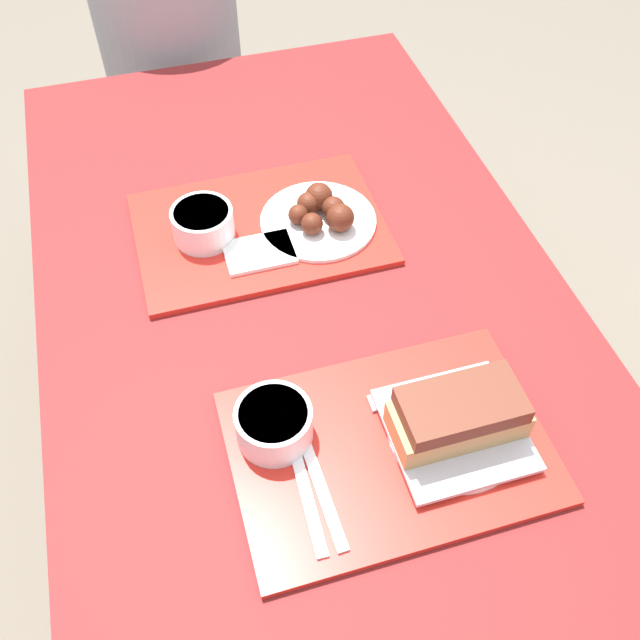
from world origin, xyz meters
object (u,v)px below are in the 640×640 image
(tray_far, at_px, (260,229))
(wings_plate_far, at_px, (320,214))
(bowl_coleslaw_far, at_px, (203,223))
(tray_near, at_px, (389,447))
(bowl_coleslaw_near, at_px, (274,423))
(person_seated_across, at_px, (167,23))
(brisket_sandwich_plate, at_px, (457,420))

(tray_far, distance_m, wings_plate_far, 0.11)
(wings_plate_far, bearing_deg, tray_far, 169.30)
(bowl_coleslaw_far, bearing_deg, tray_near, -70.69)
(tray_near, xyz_separation_m, bowl_coleslaw_near, (-0.15, 0.06, 0.04))
(bowl_coleslaw_near, bearing_deg, wings_plate_far, 65.33)
(tray_far, bearing_deg, person_seated_across, 93.52)
(bowl_coleslaw_near, relative_size, wings_plate_far, 0.52)
(bowl_coleslaw_near, xyz_separation_m, brisket_sandwich_plate, (0.24, -0.07, 0.00))
(tray_near, xyz_separation_m, bowl_coleslaw_far, (-0.17, 0.49, 0.04))
(tray_near, distance_m, bowl_coleslaw_near, 0.17)
(tray_near, bearing_deg, bowl_coleslaw_near, 157.87)
(tray_far, relative_size, wings_plate_far, 2.11)
(tray_far, bearing_deg, bowl_coleslaw_far, 178.36)
(tray_far, bearing_deg, tray_near, -81.61)
(tray_near, height_order, tray_far, same)
(tray_near, distance_m, brisket_sandwich_plate, 0.10)
(tray_near, xyz_separation_m, wings_plate_far, (0.04, 0.47, 0.03))
(tray_far, xyz_separation_m, brisket_sandwich_plate, (0.17, -0.50, 0.04))
(bowl_coleslaw_near, xyz_separation_m, wings_plate_far, (0.19, 0.41, -0.01))
(bowl_coleslaw_near, height_order, bowl_coleslaw_far, same)
(brisket_sandwich_plate, bearing_deg, tray_far, 108.50)
(tray_near, bearing_deg, tray_far, 98.39)
(bowl_coleslaw_near, distance_m, wings_plate_far, 0.45)
(brisket_sandwich_plate, relative_size, person_seated_across, 0.26)
(brisket_sandwich_plate, relative_size, wings_plate_far, 0.90)
(bowl_coleslaw_far, distance_m, wings_plate_far, 0.21)
(bowl_coleslaw_near, bearing_deg, tray_far, 79.57)
(brisket_sandwich_plate, relative_size, bowl_coleslaw_far, 1.74)
(tray_far, bearing_deg, bowl_coleslaw_near, -100.43)
(bowl_coleslaw_near, relative_size, person_seated_across, 0.15)
(tray_near, height_order, brisket_sandwich_plate, brisket_sandwich_plate)
(tray_near, bearing_deg, brisket_sandwich_plate, -5.41)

